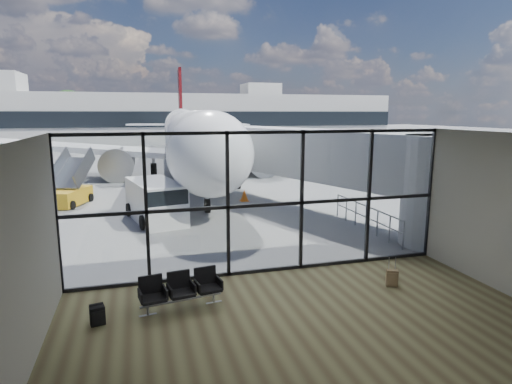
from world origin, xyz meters
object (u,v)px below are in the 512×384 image
service_van (156,201)px  suitcase (392,278)px  backpack (97,315)px  airliner (189,136)px  mobile_stairs (67,194)px  seating_row (180,288)px  belt_loader (64,180)px

service_van → suitcase: bearing=-70.2°
backpack → suitcase: 8.11m
airliner → mobile_stairs: (-8.14, -11.14, -2.53)m
backpack → mobile_stairs: mobile_stairs is taller
backpack → service_van: bearing=66.6°
seating_row → suitcase: bearing=-12.1°
backpack → airliner: bearing=65.5°
seating_row → airliner: (3.44, 25.68, 2.59)m
service_van → mobile_stairs: size_ratio=1.21×
mobile_stairs → belt_loader: bearing=120.0°
airliner → mobile_stairs: 14.03m
backpack → service_van: 10.13m
airliner → mobile_stairs: size_ratio=10.42×
backpack → seating_row: bearing=-0.5°
suitcase → service_van: size_ratio=0.19×
belt_loader → suitcase: bearing=-61.1°
backpack → belt_loader: belt_loader is taller
mobile_stairs → service_van: bearing=-27.6°
seating_row → airliner: bearing=73.3°
airliner → backpack: bearing=-98.0°
seating_row → airliner: airliner is taller
belt_loader → mobile_stairs: bearing=-81.7°
backpack → mobile_stairs: (-2.68, 14.97, 0.34)m
airliner → mobile_stairs: bearing=-122.3°
backpack → suitcase: suitcase is taller
airliner → belt_loader: size_ratio=9.77×
suitcase → mobile_stairs: mobile_stairs is taller
seating_row → suitcase: size_ratio=2.38×
mobile_stairs → airliner: bearing=74.1°
backpack → service_van: (1.88, 9.93, 0.71)m
seating_row → suitcase: 6.11m
backpack → belt_loader: (-3.56, 20.07, 0.38)m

